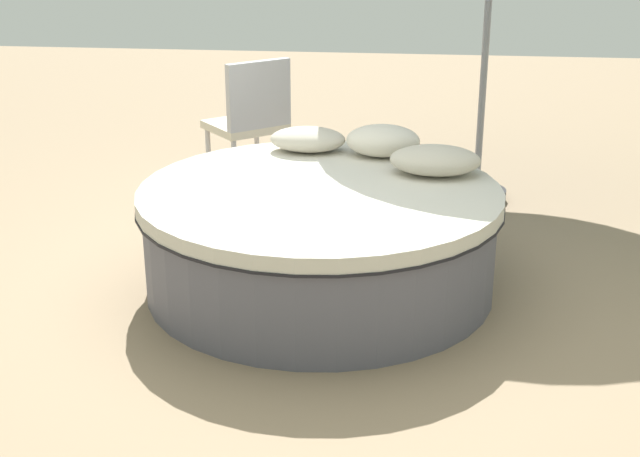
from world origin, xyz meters
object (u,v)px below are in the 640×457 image
throw_pillow_1 (383,141)px  round_bed (320,237)px  patio_chair (251,114)px  throw_pillow_2 (308,139)px  throw_pillow_0 (435,160)px

throw_pillow_1 → round_bed: bearing=-114.8°
throw_pillow_1 → patio_chair: (-1.05, 1.16, -0.14)m
round_bed → throw_pillow_2: (-0.16, 0.74, 0.37)m
round_bed → throw_pillow_1: bearing=65.2°
throw_pillow_1 → patio_chair: 1.57m
round_bed → throw_pillow_1: throw_pillow_1 is taller
throw_pillow_0 → patio_chair: size_ratio=0.54×
throw_pillow_1 → throw_pillow_2: size_ratio=0.96×
round_bed → throw_pillow_1: 0.84m
round_bed → throw_pillow_2: 0.84m
round_bed → throw_pillow_1: size_ratio=4.46×
throw_pillow_1 → throw_pillow_2: throw_pillow_1 is taller
throw_pillow_0 → patio_chair: (-1.37, 1.50, -0.12)m
throw_pillow_0 → throw_pillow_2: size_ratio=1.10×
round_bed → patio_chair: 1.99m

